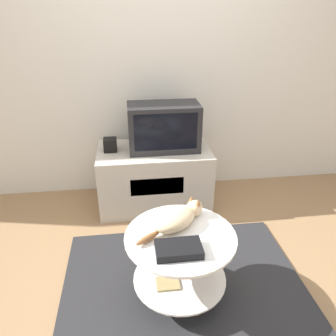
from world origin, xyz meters
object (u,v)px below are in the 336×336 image
at_px(speaker, 110,145).
at_px(tv, 164,127).
at_px(dvd_box, 179,249).
at_px(cat, 177,218).

bearing_deg(speaker, tv, -1.92).
distance_m(speaker, dvd_box, 1.44).
height_order(tv, cat, tv).
bearing_deg(speaker, dvd_box, -73.26).
bearing_deg(dvd_box, speaker, 106.74).
bearing_deg(speaker, cat, -68.41).
bearing_deg(cat, speaker, 75.56).
height_order(dvd_box, cat, cat).
bearing_deg(tv, cat, -92.43).
height_order(tv, dvd_box, tv).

